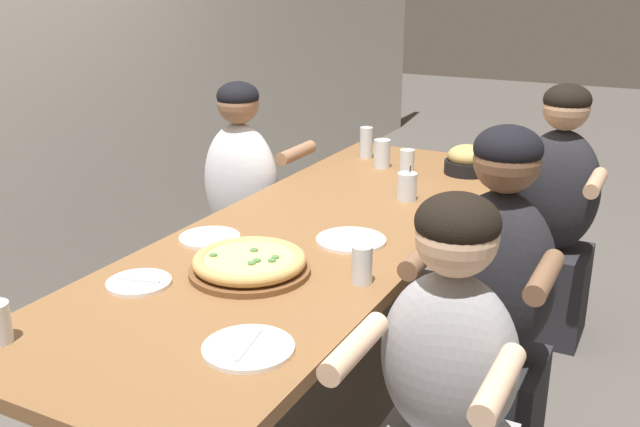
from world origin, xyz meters
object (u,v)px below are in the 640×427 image
Objects in this scene: drinking_glass_b at (362,266)px; diner_near_center at (493,322)px; empty_plate_a at (351,240)px; cocktail_glass_blue at (407,188)px; pizza_board_main at (249,264)px; diner_near_midleft at (445,410)px; diner_near_right at (553,225)px; skillet_bowl at (467,161)px; diner_far_midright at (243,219)px; drinking_glass_c at (366,144)px; empty_plate_d at (210,238)px; drinking_glass_e at (407,164)px; empty_plate_c at (248,348)px; drinking_glass_d at (382,153)px; empty_plate_b at (139,283)px.

diner_near_center is (0.32, -0.32, -0.25)m from drinking_glass_b.
empty_plate_a is 0.52m from cocktail_glass_blue.
empty_plate_a is (0.37, -0.16, -0.03)m from pizza_board_main.
pizza_board_main is 0.70m from diner_near_midleft.
diner_near_midleft is 1.54m from diner_near_right.
skillet_bowl is 2.16× the size of cocktail_glass_blue.
empty_plate_a is 0.20× the size of diner_near_right.
diner_near_right reaches higher than cocktail_glass_blue.
diner_far_midright is (0.03, 0.80, -0.27)m from cocktail_glass_blue.
cocktail_glass_blue is 0.91× the size of drinking_glass_c.
diner_near_center reaches higher than empty_plate_d.
diner_near_right reaches higher than skillet_bowl.
skillet_bowl is at bearing -5.78° from empty_plate_a.
drinking_glass_e is 0.78m from diner_far_midright.
drinking_glass_c is at bearing 54.25° from drinking_glass_e.
drinking_glass_b reaches higher than pizza_board_main.
empty_plate_d is 0.87m from diner_far_midright.
diner_near_midleft is at bearing -117.40° from drinking_glass_b.
diner_near_center is at bearing -134.98° from cocktail_glass_blue.
drinking_glass_c is at bearing -48.75° from diner_near_center.
drinking_glass_b is at bearing -177.15° from skillet_bowl.
drinking_glass_d is at bearing 12.07° from empty_plate_c.
diner_near_center reaches higher than diner_near_midleft.
cocktail_glass_blue is 1.11m from diner_near_midleft.
drinking_glass_b is 1.45m from drinking_glass_c.
drinking_glass_e is at bearing -53.24° from diner_near_center.
diner_near_center reaches higher than diner_far_midright.
empty_plate_c is 1.73× the size of drinking_glass_d.
empty_plate_d is at bearing 163.65° from drinking_glass_e.
drinking_glass_c is (0.05, 0.51, 0.01)m from skillet_bowl.
drinking_glass_e is at bearing -117.67° from drinking_glass_d.
pizza_board_main is at bearing 32.74° from diner_near_center.
diner_near_midleft reaches higher than cocktail_glass_blue.
drinking_glass_b is 1.44m from diner_near_right.
pizza_board_main reaches higher than empty_plate_a.
empty_plate_d is 1.25m from drinking_glass_c.
diner_far_midright is (-0.30, 0.67, -0.27)m from drinking_glass_e.
diner_near_center reaches higher than drinking_glass_b.
diner_near_center reaches higher than cocktail_glass_blue.
diner_near_right reaches higher than pizza_board_main.
empty_plate_c is 1.49× the size of drinking_glass_c.
drinking_glass_e is at bearing 23.67° from diner_far_midright.
drinking_glass_e reaches higher than empty_plate_a.
empty_plate_b is 1.64m from drinking_glass_c.
pizza_board_main is 1.95× the size of empty_plate_b.
drinking_glass_c is at bearing 10.00° from pizza_board_main.
drinking_glass_c is 0.13× the size of diner_near_center.
drinking_glass_e is 0.10× the size of diner_far_midright.
diner_near_center is (-0.89, -0.76, -0.26)m from drinking_glass_d.
drinking_glass_c reaches higher than empty_plate_b.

